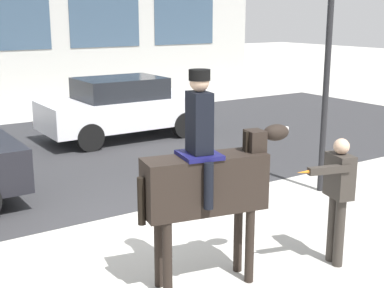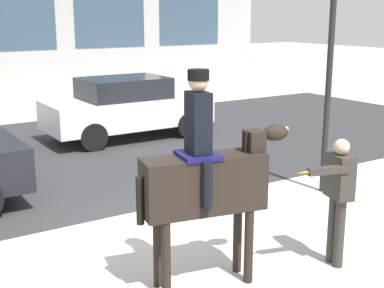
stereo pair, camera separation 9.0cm
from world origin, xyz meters
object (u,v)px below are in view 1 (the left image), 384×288
at_px(traffic_light, 330,33).
at_px(street_car_far_lane, 123,107).
at_px(mounted_horse_lead, 207,178).
at_px(pedestrian_bystander, 338,191).

bearing_deg(traffic_light, street_car_far_lane, 100.60).
height_order(mounted_horse_lead, traffic_light, traffic_light).
bearing_deg(pedestrian_bystander, mounted_horse_lead, -0.37).
bearing_deg(mounted_horse_lead, traffic_light, 35.77).
bearing_deg(street_car_far_lane, traffic_light, -79.40).
bearing_deg(street_car_far_lane, pedestrian_bystander, -96.82).
xyz_separation_m(pedestrian_bystander, street_car_far_lane, (0.97, 8.08, -0.17)).
distance_m(street_car_far_lane, traffic_light, 6.33).
relative_size(street_car_far_lane, traffic_light, 0.99).
bearing_deg(mounted_horse_lead, street_car_far_lane, 82.13).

